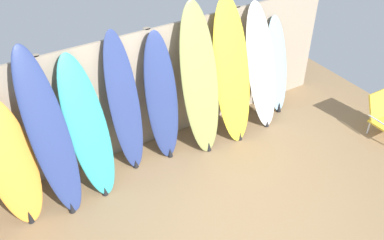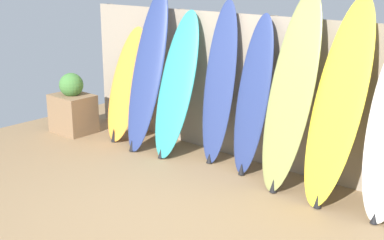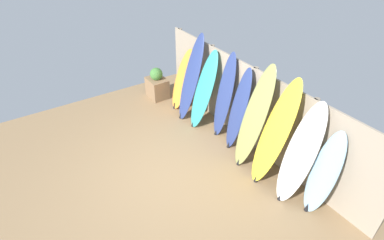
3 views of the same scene
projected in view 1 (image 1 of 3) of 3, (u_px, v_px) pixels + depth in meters
name	position (u px, v px, depth m)	size (l,w,h in m)	color
ground	(230.00, 226.00, 5.21)	(7.68, 7.68, 0.00)	#8E704C
fence_back	(152.00, 88.00, 6.05)	(6.08, 0.11, 1.80)	gray
surfboard_orange_0	(11.00, 164.00, 4.98)	(0.58, 0.66, 1.55)	orange
surfboard_navy_1	(49.00, 135.00, 4.99)	(0.56, 0.81, 2.08)	navy
surfboard_teal_2	(88.00, 128.00, 5.30)	(0.57, 0.77, 1.83)	teal
surfboard_navy_3	(125.00, 105.00, 5.60)	(0.45, 0.45, 1.97)	navy
surfboard_navy_4	(162.00, 98.00, 5.82)	(0.49, 0.49, 1.85)	navy
surfboard_olive_5	(200.00, 81.00, 5.90)	(0.60, 0.68, 2.14)	olive
surfboard_yellow_6	(232.00, 73.00, 6.14)	(0.63, 0.77, 2.09)	yellow
surfboard_white_7	(261.00, 67.00, 6.45)	(0.55, 0.68, 1.90)	white
surfboard_skyblue_8	(277.00, 66.00, 6.81)	(0.47, 0.48, 1.59)	#8CB7D6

